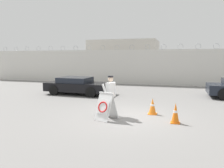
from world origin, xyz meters
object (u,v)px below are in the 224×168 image
security_guard (111,94)px  traffic_cone_mid (175,113)px  parked_car_front_coupe (77,85)px  traffic_cone_near (153,106)px  barricade_sign (106,106)px

security_guard → traffic_cone_mid: bearing=102.7°
parked_car_front_coupe → traffic_cone_mid: bearing=-36.2°
security_guard → traffic_cone_near: 1.93m
barricade_sign → traffic_cone_near: bearing=57.8°
barricade_sign → traffic_cone_near: 2.19m
barricade_sign → parked_car_front_coupe: parked_car_front_coupe is taller
traffic_cone_mid → parked_car_front_coupe: size_ratio=0.18×
traffic_cone_mid → barricade_sign: bearing=-173.9°
barricade_sign → parked_car_front_coupe: (-3.70, 5.22, 0.05)m
traffic_cone_near → traffic_cone_mid: (0.96, -1.08, 0.04)m
security_guard → parked_car_front_coupe: (-3.71, 4.58, -0.34)m
barricade_sign → traffic_cone_mid: (2.67, 0.28, -0.16)m
barricade_sign → security_guard: size_ratio=0.64×
security_guard → parked_car_front_coupe: 5.91m
parked_car_front_coupe → traffic_cone_near: bearing=-34.0°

